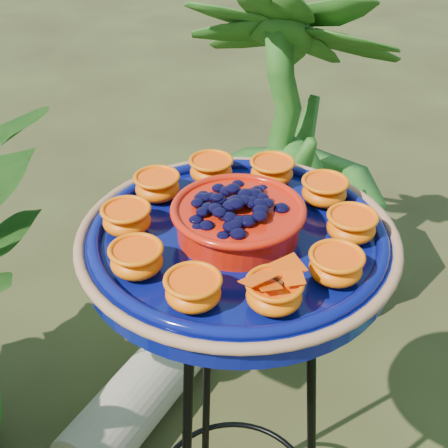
{
  "coord_description": "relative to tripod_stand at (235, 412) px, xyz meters",
  "views": [
    {
      "loc": [
        -0.29,
        -0.79,
        1.46
      ],
      "look_at": [
        0.07,
        -0.14,
        0.95
      ],
      "focal_mm": 50.0,
      "sensor_mm": 36.0,
      "label": 1
    }
  ],
  "objects": [
    {
      "name": "feeder_dish",
      "position": [
        -0.0,
        -0.0,
        0.39
      ],
      "size": [
        0.5,
        0.5,
        0.11
      ],
      "rotation": [
        0.0,
        0.0,
        -0.12
      ],
      "color": "#070C52",
      "rests_on": "tripod_stand"
    },
    {
      "name": "shrub_back_right",
      "position": [
        0.64,
        0.75,
        0.01
      ],
      "size": [
        0.87,
        0.87,
        1.1
      ],
      "primitive_type": "imported",
      "rotation": [
        0.0,
        0.0,
        2.4
      ],
      "color": "#1B4B14",
      "rests_on": "ground"
    },
    {
      "name": "tripod_stand",
      "position": [
        0.0,
        0.0,
        0.0
      ],
      "size": [
        0.36,
        0.37,
        0.89
      ],
      "rotation": [
        0.0,
        0.0,
        -0.12
      ],
      "color": "black",
      "rests_on": "ground"
    },
    {
      "name": "driftwood_log",
      "position": [
        -0.01,
        0.5,
        -0.45
      ],
      "size": [
        0.55,
        0.43,
        0.18
      ],
      "primitive_type": "cylinder",
      "rotation": [
        0.0,
        1.57,
        0.54
      ],
      "color": "gray",
      "rests_on": "ground"
    }
  ]
}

